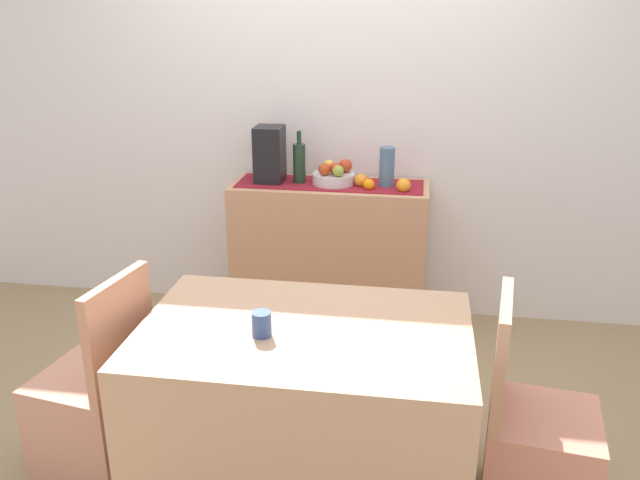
# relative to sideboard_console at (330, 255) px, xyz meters

# --- Properties ---
(ground_plane) EXTENTS (6.40, 6.40, 0.02)m
(ground_plane) POSITION_rel_sideboard_console_xyz_m (0.02, -0.92, -0.45)
(ground_plane) COLOR #97815B
(ground_plane) RESTS_ON ground
(room_wall_rear) EXTENTS (6.40, 0.06, 2.70)m
(room_wall_rear) POSITION_rel_sideboard_console_xyz_m (0.02, 0.26, 0.91)
(room_wall_rear) COLOR silver
(room_wall_rear) RESTS_ON ground
(sideboard_console) EXTENTS (1.14, 0.42, 0.88)m
(sideboard_console) POSITION_rel_sideboard_console_xyz_m (0.00, 0.00, 0.00)
(sideboard_console) COLOR tan
(sideboard_console) RESTS_ON ground
(table_runner) EXTENTS (1.07, 0.32, 0.01)m
(table_runner) POSITION_rel_sideboard_console_xyz_m (0.00, 0.00, 0.44)
(table_runner) COLOR maroon
(table_runner) RESTS_ON sideboard_console
(fruit_bowl) EXTENTS (0.24, 0.24, 0.06)m
(fruit_bowl) POSITION_rel_sideboard_console_xyz_m (0.02, 0.00, 0.48)
(fruit_bowl) COLOR silver
(fruit_bowl) RESTS_ON table_runner
(apple_center) EXTENTS (0.07, 0.07, 0.07)m
(apple_center) POSITION_rel_sideboard_console_xyz_m (0.03, -0.01, 0.54)
(apple_center) COLOR #BD3722
(apple_center) RESTS_ON fruit_bowl
(apple_right) EXTENTS (0.07, 0.07, 0.07)m
(apple_right) POSITION_rel_sideboard_console_xyz_m (-0.01, 0.05, 0.54)
(apple_right) COLOR gold
(apple_right) RESTS_ON fruit_bowl
(apple_left) EXTENTS (0.07, 0.07, 0.07)m
(apple_left) POSITION_rel_sideboard_console_xyz_m (-0.03, -0.05, 0.54)
(apple_left) COLOR #AD3C17
(apple_left) RESTS_ON fruit_bowl
(apple_rear) EXTENTS (0.08, 0.08, 0.08)m
(apple_rear) POSITION_rel_sideboard_console_xyz_m (0.09, 0.03, 0.55)
(apple_rear) COLOR #B1391C
(apple_rear) RESTS_ON fruit_bowl
(apple_upper) EXTENTS (0.06, 0.06, 0.06)m
(apple_upper) POSITION_rel_sideboard_console_xyz_m (0.06, -0.07, 0.54)
(apple_upper) COLOR #86A239
(apple_upper) RESTS_ON fruit_bowl
(wine_bottle) EXTENTS (0.07, 0.07, 0.31)m
(wine_bottle) POSITION_rel_sideboard_console_xyz_m (-0.18, 0.00, 0.56)
(wine_bottle) COLOR #1C3624
(wine_bottle) RESTS_ON sideboard_console
(coffee_maker) EXTENTS (0.16, 0.18, 0.33)m
(coffee_maker) POSITION_rel_sideboard_console_xyz_m (-0.35, 0.00, 0.60)
(coffee_maker) COLOR black
(coffee_maker) RESTS_ON sideboard_console
(ceramic_vase) EXTENTS (0.09, 0.09, 0.23)m
(ceramic_vase) POSITION_rel_sideboard_console_xyz_m (0.32, 0.00, 0.55)
(ceramic_vase) COLOR slate
(ceramic_vase) RESTS_ON sideboard_console
(orange_loose_far) EXTENTS (0.08, 0.08, 0.08)m
(orange_loose_far) POSITION_rel_sideboard_console_xyz_m (0.43, -0.10, 0.48)
(orange_loose_far) COLOR orange
(orange_loose_far) RESTS_ON sideboard_console
(orange_loose_end) EXTENTS (0.07, 0.07, 0.07)m
(orange_loose_end) POSITION_rel_sideboard_console_xyz_m (0.23, -0.08, 0.47)
(orange_loose_end) COLOR orange
(orange_loose_end) RESTS_ON sideboard_console
(orange_loose_mid) EXTENTS (0.08, 0.08, 0.08)m
(orange_loose_mid) POSITION_rel_sideboard_console_xyz_m (0.18, -0.02, 0.48)
(orange_loose_mid) COLOR orange
(orange_loose_mid) RESTS_ON sideboard_console
(dining_table) EXTENTS (1.24, 0.82, 0.74)m
(dining_table) POSITION_rel_sideboard_console_xyz_m (0.12, -1.50, -0.07)
(dining_table) COLOR tan
(dining_table) RESTS_ON ground
(coffee_cup) EXTENTS (0.07, 0.07, 0.09)m
(coffee_cup) POSITION_rel_sideboard_console_xyz_m (-0.03, -1.58, 0.35)
(coffee_cup) COLOR #344E8A
(coffee_cup) RESTS_ON dining_table
(chair_near_window) EXTENTS (0.46, 0.46, 0.90)m
(chair_near_window) POSITION_rel_sideboard_console_xyz_m (-0.77, -1.50, -0.17)
(chair_near_window) COLOR tan
(chair_near_window) RESTS_ON ground
(chair_by_corner) EXTENTS (0.45, 0.45, 0.90)m
(chair_by_corner) POSITION_rel_sideboard_console_xyz_m (1.00, -1.49, -0.17)
(chair_by_corner) COLOR tan
(chair_by_corner) RESTS_ON ground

